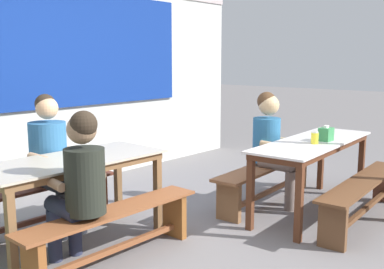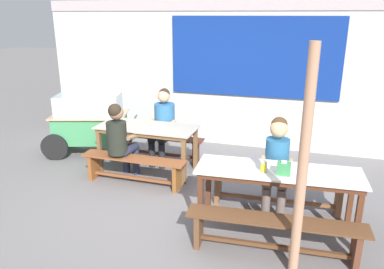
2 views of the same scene
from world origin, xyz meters
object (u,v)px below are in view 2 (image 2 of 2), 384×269
dining_table_near (278,176)px  person_right_near_table (277,159)px  condiment_jar (264,166)px  wooden_support_post (303,168)px  person_left_back_turned (120,137)px  soup_bowl (156,125)px  bench_far_front (134,166)px  tissue_box (284,168)px  bench_near_front (274,231)px  dining_table_far (147,131)px  food_cart (89,120)px  bench_near_back (277,187)px  bench_far_back (161,144)px  person_center_facing (163,122)px

dining_table_near → person_right_near_table: 0.46m
condiment_jar → wooden_support_post: 0.84m
person_left_back_turned → soup_bowl: size_ratio=7.18×
soup_bowl → dining_table_near: bearing=-31.0°
soup_bowl → bench_far_front: bearing=-104.6°
tissue_box → person_left_back_turned: bearing=161.7°
bench_far_front → bench_near_front: 2.47m
dining_table_far → food_cart: bearing=161.0°
bench_far_front → bench_near_back: 2.12m
dining_table_near → food_cart: 3.85m
person_left_back_turned → wooden_support_post: bearing=-29.0°
bench_near_back → food_cart: size_ratio=1.03×
bench_near_back → person_left_back_turned: (-2.36, 0.17, 0.40)m
dining_table_far → soup_bowl: soup_bowl is taller
bench_near_back → food_cart: (-3.45, 1.09, 0.33)m
food_cart → bench_far_back: bearing=2.9°
person_right_near_table → food_cart: bearing=161.2°
bench_near_back → person_center_facing: (-2.01, 1.10, 0.42)m
dining_table_far → dining_table_near: (2.14, -1.16, 0.00)m
condiment_jar → wooden_support_post: bearing=-58.2°
bench_far_back → bench_near_front: bearing=-45.8°
bench_far_back → wooden_support_post: size_ratio=0.68×
person_right_near_table → bench_near_front: bearing=-84.9°
dining_table_near → food_cart: food_cart is taller
person_left_back_turned → bench_far_back: bearing=75.5°
condiment_jar → wooden_support_post: size_ratio=0.06×
bench_far_back → soup_bowl: size_ratio=8.97×
bench_far_back → bench_near_front: size_ratio=0.82×
bench_near_back → dining_table_near: bearing=-86.5°
person_right_near_table → person_left_back_turned: bearing=174.0°
condiment_jar → bench_near_back: bearing=78.1°
bench_far_back → person_left_back_turned: 1.10m
food_cart → condiment_jar: bearing=-27.3°
wooden_support_post → soup_bowl: bearing=139.0°
soup_bowl → bench_far_back: bearing=105.4°
food_cart → condiment_jar: food_cart is taller
tissue_box → wooden_support_post: bearing=-73.7°
person_right_near_table → person_left_back_turned: person_right_near_table is taller
person_center_facing → tissue_box: person_center_facing is taller
wooden_support_post → person_right_near_table: bearing=104.2°
bench_far_back → person_left_back_turned: person_left_back_turned is taller
dining_table_far → bench_far_front: dining_table_far is taller
food_cart → person_right_near_table: 3.62m
person_center_facing → soup_bowl: person_center_facing is taller
bench_far_back → soup_bowl: bearing=-74.6°
bench_near_front → condiment_jar: size_ratio=14.86×
person_center_facing → wooden_support_post: size_ratio=0.57×
person_center_facing → soup_bowl: (0.05, -0.43, 0.07)m
food_cart → dining_table_near: bearing=-25.0°
bench_near_back → person_left_back_turned: person_left_back_turned is taller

